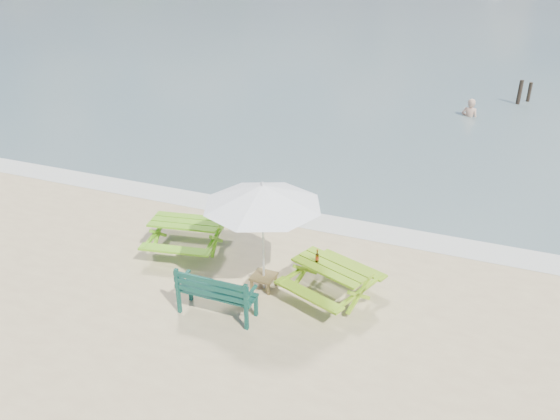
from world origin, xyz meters
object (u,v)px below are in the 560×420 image
at_px(picnic_table_left, 187,236).
at_px(swimmer, 469,121).
at_px(patio_umbrella, 262,195).
at_px(beer_bottle, 317,258).
at_px(picnic_table_right, 331,282).
at_px(side_table, 264,281).
at_px(park_bench, 217,301).

xyz_separation_m(picnic_table_left, swimmer, (5.05, 13.17, -0.53)).
height_order(patio_umbrella, beer_bottle, patio_umbrella).
height_order(picnic_table_right, beer_bottle, beer_bottle).
relative_size(side_table, swimmer, 0.26).
relative_size(picnic_table_left, park_bench, 1.33).
bearing_deg(swimmer, picnic_table_left, -110.98).
distance_m(patio_umbrella, swimmer, 14.38).
bearing_deg(park_bench, side_table, 66.85).
distance_m(picnic_table_left, side_table, 2.30).
bearing_deg(swimmer, park_bench, -102.59).
height_order(picnic_table_left, picnic_table_right, picnic_table_left).
height_order(picnic_table_right, park_bench, park_bench).
xyz_separation_m(picnic_table_right, park_bench, (-1.79, -1.29, -0.06)).
relative_size(park_bench, patio_umbrella, 0.64).
xyz_separation_m(picnic_table_left, beer_bottle, (3.18, -0.50, 0.44)).
bearing_deg(patio_umbrella, park_bench, -113.15).
bearing_deg(side_table, picnic_table_right, 8.67).
bearing_deg(beer_bottle, side_table, -166.79).
bearing_deg(swimmer, patio_umbrella, -101.72).
height_order(picnic_table_left, side_table, picnic_table_left).
height_order(picnic_table_left, patio_umbrella, patio_umbrella).
distance_m(picnic_table_right, patio_umbrella, 2.17).
xyz_separation_m(side_table, patio_umbrella, (0.00, 0.00, 1.89)).
xyz_separation_m(park_bench, beer_bottle, (1.48, 1.32, 0.52)).
height_order(picnic_table_right, patio_umbrella, patio_umbrella).
height_order(park_bench, beer_bottle, beer_bottle).
distance_m(picnic_table_left, picnic_table_right, 3.53).
bearing_deg(park_bench, picnic_table_right, 35.71).
bearing_deg(side_table, picnic_table_left, 161.20).
xyz_separation_m(patio_umbrella, beer_bottle, (1.02, 0.24, -1.25)).
distance_m(picnic_table_right, side_table, 1.35).
distance_m(beer_bottle, swimmer, 13.83).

